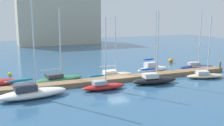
{
  "coord_description": "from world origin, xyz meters",
  "views": [
    {
      "loc": [
        -13.48,
        -30.05,
        8.37
      ],
      "look_at": [
        0.0,
        2.0,
        2.0
      ],
      "focal_mm": 43.02,
      "sensor_mm": 36.0,
      "label": 1
    }
  ],
  "objects_px": {
    "sailboat_6": "(153,68)",
    "mooring_buoy_orange": "(171,61)",
    "sailboat_4": "(113,74)",
    "sailboat_7": "(205,75)",
    "sailboat_1": "(32,92)",
    "mooring_buoy_yellow": "(10,74)",
    "sailboat_8": "(197,66)",
    "sailboat_2": "(58,78)",
    "sailboat_5": "(154,79)",
    "sailboat_3": "(103,85)",
    "harbor_building_distant": "(58,21)"
  },
  "relations": [
    {
      "from": "sailboat_6",
      "to": "sailboat_2",
      "type": "bearing_deg",
      "value": 174.96
    },
    {
      "from": "mooring_buoy_yellow",
      "to": "sailboat_6",
      "type": "bearing_deg",
      "value": -16.75
    },
    {
      "from": "sailboat_2",
      "to": "sailboat_7",
      "type": "xyz_separation_m",
      "value": [
        18.3,
        -5.68,
        -0.01
      ]
    },
    {
      "from": "mooring_buoy_orange",
      "to": "sailboat_6",
      "type": "bearing_deg",
      "value": -141.35
    },
    {
      "from": "sailboat_5",
      "to": "mooring_buoy_yellow",
      "type": "height_order",
      "value": "sailboat_5"
    },
    {
      "from": "sailboat_3",
      "to": "sailboat_8",
      "type": "distance_m",
      "value": 17.96
    },
    {
      "from": "sailboat_2",
      "to": "sailboat_4",
      "type": "relative_size",
      "value": 1.12
    },
    {
      "from": "sailboat_6",
      "to": "harbor_building_distant",
      "type": "xyz_separation_m",
      "value": [
        -4.51,
        43.8,
        5.66
      ]
    },
    {
      "from": "sailboat_8",
      "to": "sailboat_2",
      "type": "bearing_deg",
      "value": -172.62
    },
    {
      "from": "sailboat_5",
      "to": "mooring_buoy_yellow",
      "type": "xyz_separation_m",
      "value": [
        -16.03,
        11.17,
        -0.31
      ]
    },
    {
      "from": "sailboat_1",
      "to": "sailboat_5",
      "type": "relative_size",
      "value": 1.16
    },
    {
      "from": "sailboat_1",
      "to": "sailboat_4",
      "type": "bearing_deg",
      "value": 18.66
    },
    {
      "from": "mooring_buoy_orange",
      "to": "sailboat_4",
      "type": "bearing_deg",
      "value": -156.45
    },
    {
      "from": "sailboat_8",
      "to": "mooring_buoy_orange",
      "type": "bearing_deg",
      "value": 102.41
    },
    {
      "from": "sailboat_4",
      "to": "sailboat_7",
      "type": "xyz_separation_m",
      "value": [
        10.96,
        -5.42,
        0.02
      ]
    },
    {
      "from": "mooring_buoy_orange",
      "to": "sailboat_8",
      "type": "bearing_deg",
      "value": -86.58
    },
    {
      "from": "harbor_building_distant",
      "to": "sailboat_4",
      "type": "bearing_deg",
      "value": -92.33
    },
    {
      "from": "mooring_buoy_orange",
      "to": "sailboat_5",
      "type": "bearing_deg",
      "value": -132.72
    },
    {
      "from": "sailboat_1",
      "to": "sailboat_6",
      "type": "distance_m",
      "value": 18.37
    },
    {
      "from": "sailboat_4",
      "to": "sailboat_6",
      "type": "distance_m",
      "value": 6.31
    },
    {
      "from": "sailboat_2",
      "to": "harbor_building_distant",
      "type": "distance_m",
      "value": 45.03
    },
    {
      "from": "sailboat_3",
      "to": "harbor_building_distant",
      "type": "xyz_separation_m",
      "value": [
        5.27,
        49.29,
        5.8
      ]
    },
    {
      "from": "sailboat_4",
      "to": "sailboat_5",
      "type": "height_order",
      "value": "sailboat_5"
    },
    {
      "from": "sailboat_4",
      "to": "mooring_buoy_orange",
      "type": "height_order",
      "value": "sailboat_4"
    },
    {
      "from": "mooring_buoy_yellow",
      "to": "sailboat_2",
      "type": "bearing_deg",
      "value": -45.84
    },
    {
      "from": "sailboat_3",
      "to": "sailboat_5",
      "type": "relative_size",
      "value": 0.92
    },
    {
      "from": "harbor_building_distant",
      "to": "sailboat_6",
      "type": "bearing_deg",
      "value": -84.12
    },
    {
      "from": "sailboat_7",
      "to": "sailboat_8",
      "type": "bearing_deg",
      "value": 74.77
    },
    {
      "from": "mooring_buoy_orange",
      "to": "mooring_buoy_yellow",
      "type": "bearing_deg",
      "value": 179.81
    },
    {
      "from": "sailboat_1",
      "to": "mooring_buoy_yellow",
      "type": "distance_m",
      "value": 11.44
    },
    {
      "from": "sailboat_6",
      "to": "sailboat_8",
      "type": "relative_size",
      "value": 0.94
    },
    {
      "from": "sailboat_2",
      "to": "sailboat_4",
      "type": "height_order",
      "value": "sailboat_2"
    },
    {
      "from": "sailboat_2",
      "to": "mooring_buoy_yellow",
      "type": "height_order",
      "value": "sailboat_2"
    },
    {
      "from": "sailboat_4",
      "to": "harbor_building_distant",
      "type": "bearing_deg",
      "value": 87.5
    },
    {
      "from": "mooring_buoy_orange",
      "to": "harbor_building_distant",
      "type": "height_order",
      "value": "harbor_building_distant"
    },
    {
      "from": "sailboat_1",
      "to": "mooring_buoy_yellow",
      "type": "relative_size",
      "value": 19.71
    },
    {
      "from": "sailboat_4",
      "to": "sailboat_6",
      "type": "height_order",
      "value": "sailboat_6"
    },
    {
      "from": "sailboat_6",
      "to": "mooring_buoy_orange",
      "type": "height_order",
      "value": "sailboat_6"
    },
    {
      "from": "sailboat_4",
      "to": "sailboat_7",
      "type": "height_order",
      "value": "sailboat_7"
    },
    {
      "from": "sailboat_6",
      "to": "sailboat_8",
      "type": "height_order",
      "value": "sailboat_8"
    },
    {
      "from": "sailboat_7",
      "to": "mooring_buoy_yellow",
      "type": "height_order",
      "value": "sailboat_7"
    },
    {
      "from": "sailboat_1",
      "to": "sailboat_3",
      "type": "distance_m",
      "value": 7.73
    },
    {
      "from": "sailboat_3",
      "to": "mooring_buoy_orange",
      "type": "distance_m",
      "value": 20.24
    },
    {
      "from": "sailboat_1",
      "to": "mooring_buoy_orange",
      "type": "height_order",
      "value": "sailboat_1"
    },
    {
      "from": "sailboat_7",
      "to": "sailboat_3",
      "type": "bearing_deg",
      "value": -166.59
    },
    {
      "from": "sailboat_1",
      "to": "mooring_buoy_orange",
      "type": "relative_size",
      "value": 12.81
    },
    {
      "from": "sailboat_2",
      "to": "sailboat_5",
      "type": "distance_m",
      "value": 11.87
    },
    {
      "from": "sailboat_4",
      "to": "sailboat_6",
      "type": "bearing_deg",
      "value": 1.29
    },
    {
      "from": "sailboat_8",
      "to": "mooring_buoy_yellow",
      "type": "relative_size",
      "value": 18.3
    },
    {
      "from": "sailboat_1",
      "to": "mooring_buoy_yellow",
      "type": "xyz_separation_m",
      "value": [
        -1.65,
        11.31,
        -0.36
      ]
    }
  ]
}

